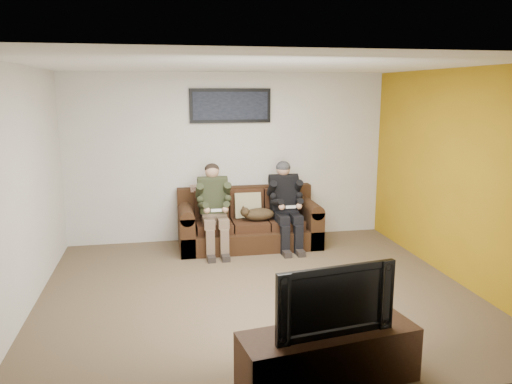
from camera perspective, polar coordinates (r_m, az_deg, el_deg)
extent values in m
plane|color=brown|center=(6.01, 0.14, -11.28)|extent=(5.00, 5.00, 0.00)
plane|color=silver|center=(5.54, 0.15, 14.33)|extent=(5.00, 5.00, 0.00)
plane|color=beige|center=(7.83, -3.06, 3.96)|extent=(5.00, 0.00, 5.00)
plane|color=beige|center=(3.51, 7.33, -5.60)|extent=(5.00, 0.00, 5.00)
plane|color=beige|center=(5.71, -25.29, 0.03)|extent=(0.00, 4.50, 4.50)
plane|color=beige|center=(6.59, 22.02, 1.70)|extent=(0.00, 4.50, 4.50)
plane|color=#A57910|center=(6.58, 21.95, 1.69)|extent=(0.00, 4.50, 4.50)
cube|color=#311C0E|center=(7.62, -0.80, -5.14)|extent=(2.10, 0.91, 0.29)
cube|color=#311C0E|center=(7.85, -1.27, -1.39)|extent=(2.10, 0.19, 0.57)
cube|color=#311C0E|center=(7.48, -7.97, -4.44)|extent=(0.21, 0.91, 0.57)
cube|color=#311C0E|center=(7.80, 6.07, -3.72)|extent=(0.21, 0.91, 0.57)
cylinder|color=#311C0E|center=(7.40, -8.03, -2.30)|extent=(0.21, 0.91, 0.21)
cylinder|color=#311C0E|center=(7.73, 6.11, -1.67)|extent=(0.21, 0.91, 0.21)
cube|color=#361D10|center=(7.44, -4.84, -3.90)|extent=(0.52, 0.57, 0.13)
cube|color=#361D10|center=(7.64, -5.10, -1.36)|extent=(0.52, 0.13, 0.42)
cube|color=#361D10|center=(7.52, -0.74, -3.71)|extent=(0.52, 0.57, 0.13)
cube|color=#361D10|center=(7.71, -1.11, -1.20)|extent=(0.52, 0.13, 0.42)
cube|color=#361D10|center=(7.63, 3.27, -3.49)|extent=(0.52, 0.57, 0.13)
cube|color=#361D10|center=(7.82, 2.80, -1.03)|extent=(0.52, 0.13, 0.42)
cube|color=tan|center=(7.61, -0.96, -1.52)|extent=(0.40, 0.19, 0.40)
cube|color=tan|center=(7.69, -5.93, 0.46)|extent=(0.43, 0.21, 0.08)
cube|color=brown|center=(7.38, -4.84, -2.94)|extent=(0.36, 0.30, 0.14)
cube|color=#2A2F1C|center=(7.41, -4.96, -0.50)|extent=(0.40, 0.30, 0.53)
cylinder|color=#2A2F1C|center=(7.39, -5.01, 1.13)|extent=(0.44, 0.18, 0.18)
sphere|color=tan|center=(7.38, -5.04, 2.38)|extent=(0.21, 0.21, 0.21)
cube|color=brown|center=(7.18, -5.45, -3.44)|extent=(0.15, 0.42, 0.13)
cube|color=brown|center=(7.20, -3.87, -3.37)|extent=(0.15, 0.42, 0.13)
cube|color=brown|center=(7.06, -5.25, -5.97)|extent=(0.12, 0.13, 0.42)
cube|color=brown|center=(7.09, -3.63, -5.89)|extent=(0.12, 0.13, 0.42)
cube|color=black|center=(7.04, -5.16, -7.49)|extent=(0.11, 0.26, 0.08)
cube|color=black|center=(7.06, -3.53, -7.40)|extent=(0.11, 0.26, 0.08)
cylinder|color=#2A2F1C|center=(7.30, -6.48, 0.09)|extent=(0.11, 0.30, 0.28)
cylinder|color=#2A2F1C|center=(7.34, -3.36, 0.21)|extent=(0.11, 0.30, 0.28)
cylinder|color=#2A2F1C|center=(7.12, -6.06, -1.50)|extent=(0.14, 0.32, 0.15)
cylinder|color=#2A2F1C|center=(7.16, -3.35, -1.39)|extent=(0.14, 0.32, 0.15)
sphere|color=tan|center=(7.02, -5.64, -2.10)|extent=(0.09, 0.09, 0.09)
sphere|color=tan|center=(7.05, -3.53, -2.01)|extent=(0.09, 0.09, 0.09)
cube|color=white|center=(7.02, -4.57, -2.10)|extent=(0.15, 0.04, 0.03)
ellipsoid|color=black|center=(7.39, -5.06, 2.62)|extent=(0.22, 0.22, 0.17)
cube|color=black|center=(7.57, 3.33, -2.55)|extent=(0.36, 0.30, 0.14)
cube|color=black|center=(7.59, 3.17, -0.17)|extent=(0.40, 0.30, 0.53)
cylinder|color=black|center=(7.57, 3.15, 1.41)|extent=(0.44, 0.18, 0.18)
sphere|color=tan|center=(7.57, 3.13, 2.63)|extent=(0.21, 0.21, 0.21)
cube|color=black|center=(7.36, 2.96, -3.03)|extent=(0.15, 0.42, 0.13)
cube|color=black|center=(7.41, 4.47, -2.95)|extent=(0.15, 0.42, 0.13)
cube|color=black|center=(7.24, 3.32, -5.49)|extent=(0.12, 0.13, 0.42)
cube|color=black|center=(7.30, 4.85, -5.39)|extent=(0.12, 0.13, 0.42)
cube|color=black|center=(7.22, 3.47, -6.97)|extent=(0.11, 0.26, 0.08)
cube|color=black|center=(7.27, 5.00, -6.86)|extent=(0.11, 0.26, 0.08)
cylinder|color=black|center=(7.46, 1.82, 0.41)|extent=(0.11, 0.30, 0.28)
cylinder|color=black|center=(7.56, 4.78, 0.52)|extent=(0.11, 0.30, 0.28)
cylinder|color=black|center=(7.29, 2.43, -1.14)|extent=(0.14, 0.32, 0.15)
cylinder|color=black|center=(7.38, 5.00, -1.03)|extent=(0.14, 0.32, 0.15)
sphere|color=tan|center=(7.20, 2.96, -1.72)|extent=(0.09, 0.09, 0.09)
sphere|color=tan|center=(7.27, 4.95, -1.63)|extent=(0.09, 0.09, 0.09)
cube|color=white|center=(7.21, 4.00, -1.71)|extent=(0.15, 0.04, 0.03)
ellipsoid|color=black|center=(7.56, 3.13, 2.86)|extent=(0.22, 0.22, 0.19)
ellipsoid|color=#4C371E|center=(7.44, 0.36, -2.57)|extent=(0.47, 0.26, 0.19)
sphere|color=#4C371E|center=(7.36, -1.27, -2.29)|extent=(0.14, 0.14, 0.14)
cone|color=#4C371E|center=(7.31, -1.38, -1.83)|extent=(0.04, 0.04, 0.04)
cone|color=#4C371E|center=(7.38, -1.48, -1.71)|extent=(0.04, 0.04, 0.04)
cylinder|color=#4C371E|center=(7.55, 2.07, -2.65)|extent=(0.26, 0.13, 0.08)
cube|color=black|center=(7.73, -2.95, 9.82)|extent=(1.25, 0.04, 0.52)
cube|color=black|center=(7.71, -2.92, 9.82)|extent=(1.15, 0.01, 0.42)
cube|color=#331D11|center=(4.26, 8.27, -18.13)|extent=(1.50, 0.67, 0.46)
imported|color=black|center=(4.03, 8.48, -11.77)|extent=(1.00, 0.27, 0.57)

